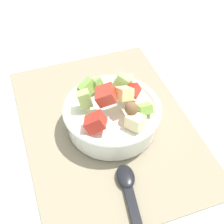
% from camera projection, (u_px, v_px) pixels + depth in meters
% --- Properties ---
extents(ground_plane, '(2.40, 2.40, 0.00)m').
position_uv_depth(ground_plane, '(107.00, 126.00, 0.77)').
color(ground_plane, silver).
extents(placemat, '(0.52, 0.38, 0.01)m').
position_uv_depth(placemat, '(107.00, 125.00, 0.77)').
color(placemat, gray).
rests_on(placemat, ground_plane).
extents(salad_bowl, '(0.22, 0.22, 0.13)m').
position_uv_depth(salad_bowl, '(112.00, 114.00, 0.74)').
color(salad_bowl, white).
rests_on(salad_bowl, placemat).
extents(serving_spoon, '(0.21, 0.06, 0.01)m').
position_uv_depth(serving_spoon, '(130.00, 195.00, 0.64)').
color(serving_spoon, black).
rests_on(serving_spoon, placemat).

